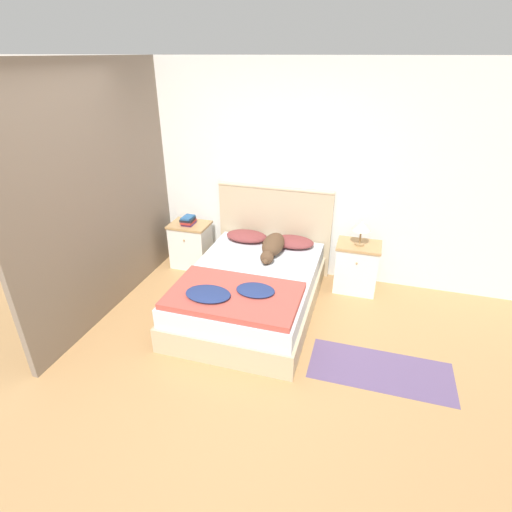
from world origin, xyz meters
TOP-DOWN VIEW (x-y plane):
  - ground_plane at (0.00, 0.00)m, footprint 16.00×16.00m
  - wall_back at (0.00, 2.13)m, footprint 9.00×0.06m
  - wall_side_left at (-1.39, 1.05)m, footprint 0.06×3.10m
  - bed at (0.13, 1.07)m, footprint 1.37×1.94m
  - headboard at (0.13, 2.06)m, footprint 1.45×0.06m
  - nightstand_left at (-0.94, 1.84)m, footprint 0.50×0.39m
  - nightstand_right at (1.20, 1.84)m, footprint 0.50×0.39m
  - pillow_left at (-0.16, 1.82)m, footprint 0.52×0.32m
  - pillow_right at (0.42, 1.82)m, footprint 0.52×0.32m
  - quilt at (0.12, 0.53)m, footprint 1.25×0.78m
  - dog at (0.24, 1.56)m, footprint 0.24×0.71m
  - book_stack at (-0.94, 1.82)m, footprint 0.17×0.21m
  - table_lamp at (1.20, 1.82)m, footprint 0.22×0.22m
  - rug at (1.55, 0.47)m, footprint 1.27×0.56m

SIDE VIEW (x-z plane):
  - ground_plane at x=0.00m, z-range 0.00..0.00m
  - rug at x=1.55m, z-range 0.00..0.00m
  - bed at x=0.13m, z-range 0.00..0.47m
  - nightstand_left at x=-0.94m, z-range 0.00..0.60m
  - nightstand_right at x=1.20m, z-range 0.00..0.60m
  - quilt at x=0.12m, z-range 0.46..0.56m
  - pillow_left at x=-0.16m, z-range 0.47..0.59m
  - pillow_right at x=0.42m, z-range 0.47..0.59m
  - dog at x=0.24m, z-range 0.46..0.68m
  - headboard at x=0.13m, z-range 0.02..1.15m
  - book_stack at x=-0.94m, z-range 0.60..0.71m
  - table_lamp at x=1.20m, z-range 0.68..0.98m
  - wall_back at x=0.00m, z-range 0.00..2.55m
  - wall_side_left at x=-1.39m, z-range 0.00..2.55m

